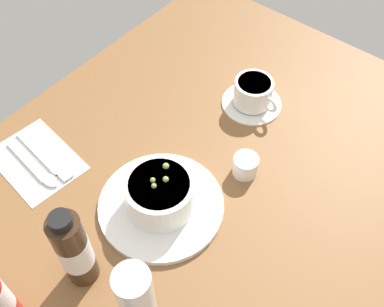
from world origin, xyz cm
name	(u,v)px	position (x,y,z in cm)	size (l,w,h in cm)	color
ground_plane	(198,190)	(0.00, 0.00, -1.50)	(110.00, 84.00, 3.00)	brown
porridge_bowl	(160,197)	(7.83, -2.36, 3.44)	(22.74, 22.74, 8.54)	white
cutlery_setting	(37,161)	(15.51, -27.87, 0.26)	(15.02, 19.06, 0.90)	white
coffee_cup	(253,94)	(-23.79, -4.26, 3.02)	(12.84, 13.21, 6.42)	white
creamer_jug	(246,165)	(-8.27, 4.89, 2.16)	(5.82, 4.83, 4.84)	white
wine_glass	(136,299)	(25.49, 9.76, 12.49)	(6.66, 6.66, 19.60)	white
sauce_bottle_brown	(74,250)	(25.20, -3.96, 8.53)	(5.12, 5.12, 18.39)	#382314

